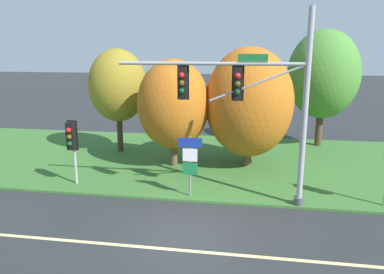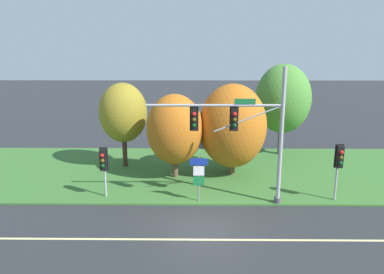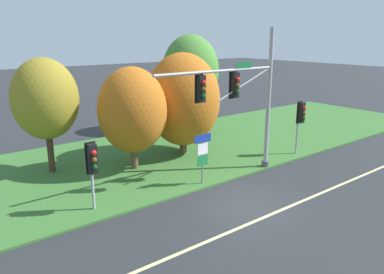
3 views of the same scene
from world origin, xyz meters
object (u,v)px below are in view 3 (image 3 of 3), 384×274
Objects in this scene: pedestrian_signal_near_kerb at (92,162)px; tree_nearest_road at (45,99)px; tree_behind_signpost at (183,100)px; pedestrian_signal_further_along at (301,116)px; tree_left_of_mast at (132,110)px; traffic_signal_mast at (243,94)px; route_sign_post at (203,152)px; tree_mid_verge at (191,71)px.

tree_nearest_road is at bearing 89.15° from pedestrian_signal_near_kerb.
tree_nearest_road is (0.09, 5.77, 1.80)m from pedestrian_signal_near_kerb.
tree_nearest_road is 0.98× the size of tree_behind_signpost.
tree_left_of_mast is (-9.18, 3.89, 0.84)m from pedestrian_signal_further_along.
traffic_signal_mast is 4.90m from tree_behind_signpost.
pedestrian_signal_near_kerb is at bearing -151.26° from tree_behind_signpost.
tree_mid_verge reaches higher than route_sign_post.
pedestrian_signal_near_kerb is at bearing -142.80° from tree_mid_verge.
pedestrian_signal_near_kerb is 5.31m from tree_left_of_mast.
pedestrian_signal_further_along is at bearing 0.72° from route_sign_post.
route_sign_post is at bearing -124.71° from tree_mid_verge.
traffic_signal_mast is at bearing -4.24° from route_sign_post.
traffic_signal_mast is 1.04× the size of tree_mid_verge.
pedestrian_signal_near_kerb is 0.90× the size of pedestrian_signal_further_along.
pedestrian_signal_further_along is at bearing -40.02° from tree_behind_signpost.
traffic_signal_mast is at bearing -87.97° from tree_behind_signpost.
tree_nearest_road reaches higher than pedestrian_signal_further_along.
tree_behind_signpost is at bearing 92.03° from traffic_signal_mast.
traffic_signal_mast is at bearing -113.28° from tree_mid_verge.
route_sign_post is 5.42m from tree_behind_signpost.
tree_behind_signpost is at bearing 139.98° from pedestrian_signal_further_along.
pedestrian_signal_further_along is 7.70m from route_sign_post.
tree_mid_verge is (11.95, 9.07, 2.34)m from pedestrian_signal_near_kerb.
tree_nearest_road is 12.32m from tree_mid_verge.
tree_mid_verge is (6.60, 9.53, 2.82)m from route_sign_post.
traffic_signal_mast reaches higher than tree_left_of_mast.
tree_left_of_mast is 0.77× the size of tree_mid_verge.
tree_nearest_road is (-5.26, 6.24, 2.28)m from route_sign_post.
traffic_signal_mast reaches higher than pedestrian_signal_further_along.
pedestrian_signal_near_kerb is at bearing 178.37° from pedestrian_signal_further_along.
tree_behind_signpost reaches higher than tree_left_of_mast.
tree_nearest_road is at bearing 130.12° from route_sign_post.
route_sign_post is at bearing -49.88° from tree_nearest_road.
route_sign_post is 0.42× the size of tree_nearest_road.
pedestrian_signal_further_along is at bearing -83.64° from tree_mid_verge.
pedestrian_signal_further_along is 0.53× the size of tree_behind_signpost.
tree_behind_signpost is (3.78, 0.65, 0.09)m from tree_left_of_mast.
traffic_signal_mast is 5.55m from pedestrian_signal_further_along.
route_sign_post is (5.34, -0.47, -0.49)m from pedestrian_signal_near_kerb.
route_sign_post is at bearing -115.96° from tree_behind_signpost.
route_sign_post is (-7.66, -0.10, -0.77)m from pedestrian_signal_further_along.
route_sign_post is 11.94m from tree_mid_verge.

